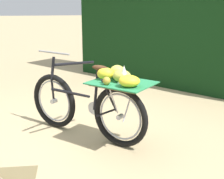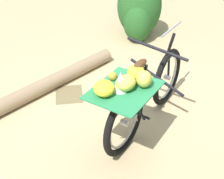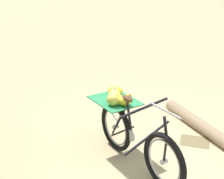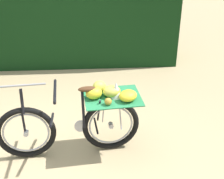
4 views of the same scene
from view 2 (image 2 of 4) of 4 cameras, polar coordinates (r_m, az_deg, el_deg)
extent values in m
plane|color=tan|center=(3.84, 8.28, -5.40)|extent=(60.00, 60.00, 0.00)
torus|color=black|center=(3.96, 10.03, 2.21)|extent=(0.60, 0.53, 0.73)
torus|color=#B7B7BC|center=(3.96, 10.03, 2.21)|extent=(0.44, 0.39, 0.57)
cylinder|color=#B7B7BC|center=(3.96, 10.03, 2.21)|extent=(0.10, 0.10, 0.06)
torus|color=black|center=(3.18, 2.28, -6.05)|extent=(0.60, 0.53, 0.73)
torus|color=#B7B7BC|center=(3.18, 2.28, -6.05)|extent=(0.44, 0.39, 0.57)
cylinder|color=#B7B7BC|center=(3.18, 2.28, -6.05)|extent=(0.10, 0.10, 0.06)
cylinder|color=black|center=(3.62, 8.19, 2.21)|extent=(0.49, 0.55, 0.30)
cylinder|color=black|center=(3.37, 8.20, 7.36)|extent=(0.49, 0.56, 0.11)
cylinder|color=black|center=(3.26, 5.42, 0.88)|extent=(0.10, 0.11, 0.49)
cylinder|color=black|center=(3.30, 3.97, -4.07)|extent=(0.27, 0.30, 0.05)
cylinder|color=black|center=(3.14, 3.76, -1.38)|extent=(0.23, 0.26, 0.47)
cylinder|color=black|center=(3.89, 10.30, 4.16)|extent=(0.05, 0.05, 0.30)
cylinder|color=black|center=(3.74, 10.63, 8.01)|extent=(0.09, 0.10, 0.30)
cylinder|color=gray|center=(3.64, 10.78, 10.80)|extent=(0.41, 0.36, 0.02)
ellipsoid|color=#4C2D19|center=(3.08, 5.16, 4.66)|extent=(0.23, 0.21, 0.06)
cylinder|color=#B7B7BC|center=(3.43, 5.53, -2.23)|extent=(0.13, 0.12, 0.16)
cylinder|color=#B7B7BC|center=(3.13, 3.24, -2.43)|extent=(0.15, 0.16, 0.39)
cylinder|color=#B7B7BC|center=(2.98, 1.24, -4.42)|extent=(0.17, 0.19, 0.39)
cube|color=brown|center=(2.93, 2.25, -0.33)|extent=(0.74, 0.73, 0.02)
cube|color=#287F4C|center=(2.92, 2.26, -0.04)|extent=(0.87, 0.85, 0.01)
ellipsoid|color=yellow|center=(2.81, -1.45, 0.24)|extent=(0.25, 0.23, 0.13)
ellipsoid|color=yellow|center=(3.05, 4.38, 3.14)|extent=(0.26, 0.25, 0.14)
ellipsoid|color=#CCC64C|center=(2.93, 5.85, 1.93)|extent=(0.21, 0.19, 0.16)
ellipsoid|color=#CCC64C|center=(2.88, 2.52, 1.21)|extent=(0.28, 0.28, 0.14)
sphere|color=#B29333|center=(3.03, 0.12, 2.46)|extent=(0.09, 0.09, 0.09)
cone|color=white|center=(2.84, 1.55, 1.50)|extent=(0.20, 0.20, 0.20)
cylinder|color=#937A5B|center=(4.38, -10.99, 1.32)|extent=(1.56, 1.86, 0.20)
ellipsoid|color=#235623|center=(5.82, 5.00, 14.91)|extent=(0.88, 0.79, 1.10)
ellipsoid|color=#235623|center=(6.16, 4.93, 14.36)|extent=(0.60, 0.54, 0.77)
ellipsoid|color=#235623|center=(5.61, 4.70, 12.13)|extent=(0.55, 0.49, 0.71)
cylinder|color=#4C3823|center=(5.97, 4.79, 10.91)|extent=(0.08, 0.08, 0.22)
cube|color=olive|center=(4.27, -7.84, -0.86)|extent=(0.44, 0.36, 0.01)
camera|label=1|loc=(4.20, -54.16, 10.39)|focal=51.43mm
camera|label=3|loc=(5.60, 48.51, 24.81)|focal=49.90mm
camera|label=4|loc=(5.17, -32.05, 32.07)|focal=49.94mm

